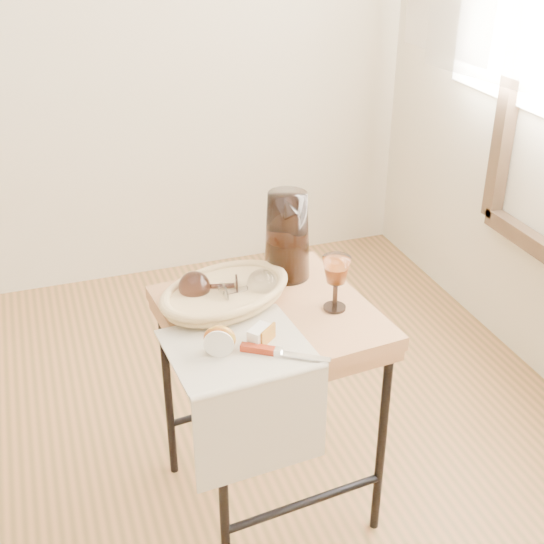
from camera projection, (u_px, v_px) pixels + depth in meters
name	position (u px, v px, depth m)	size (l,w,h in m)	color
side_table	(270.00, 411.00, 1.98)	(0.50, 0.50, 0.64)	brown
tea_towel	(238.00, 348.00, 1.68)	(0.32, 0.29, 0.01)	beige
bread_basket	(225.00, 296.00, 1.84)	(0.32, 0.22, 0.05)	#9F884D
goblet_lying_a	(213.00, 286.00, 1.83)	(0.13, 0.08, 0.08)	#412621
goblet_lying_b	(245.00, 288.00, 1.83)	(0.13, 0.08, 0.08)	white
pitcher	(287.00, 235.00, 1.94)	(0.17, 0.25, 0.28)	black
wine_goblet	(336.00, 283.00, 1.80)	(0.07, 0.07, 0.15)	white
apple_half	(220.00, 339.00, 1.65)	(0.07, 0.04, 0.07)	#AF1707
apple_wedge	(259.00, 335.00, 1.69)	(0.06, 0.03, 0.04)	white
table_knife	(281.00, 352.00, 1.64)	(0.20, 0.02, 0.02)	silver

